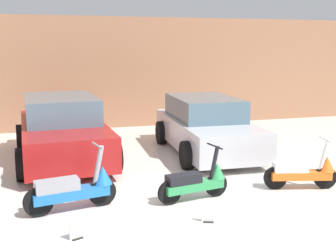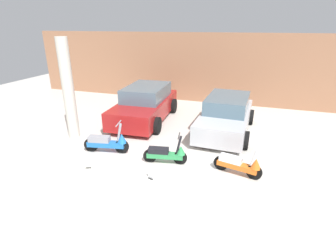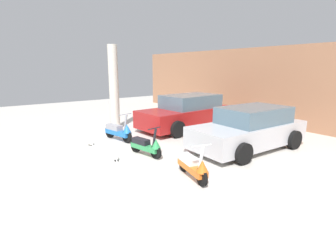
# 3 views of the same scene
# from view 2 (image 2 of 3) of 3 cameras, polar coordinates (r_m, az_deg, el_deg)

# --- Properties ---
(ground_plane) EXTENTS (28.00, 28.00, 0.00)m
(ground_plane) POSITION_cam_2_polar(r_m,az_deg,el_deg) (7.53, -5.27, -10.22)
(ground_plane) COLOR silver
(wall_back) EXTENTS (19.60, 0.12, 3.55)m
(wall_back) POSITION_cam_2_polar(r_m,az_deg,el_deg) (14.08, 7.22, 12.34)
(wall_back) COLOR #9E6B4C
(wall_back) RESTS_ON ground_plane
(scooter_front_left) EXTENTS (1.49, 0.61, 1.05)m
(scooter_front_left) POSITION_cam_2_polar(r_m,az_deg,el_deg) (8.70, -12.93, -3.40)
(scooter_front_left) COLOR black
(scooter_front_left) RESTS_ON ground_plane
(scooter_front_right) EXTENTS (1.33, 0.53, 0.93)m
(scooter_front_right) POSITION_cam_2_polar(r_m,az_deg,el_deg) (7.85, -0.24, -5.96)
(scooter_front_right) COLOR black
(scooter_front_right) RESTS_ON ground_plane
(scooter_front_center) EXTENTS (1.34, 0.60, 0.95)m
(scooter_front_center) POSITION_cam_2_polar(r_m,az_deg,el_deg) (7.53, 15.32, -7.98)
(scooter_front_center) COLOR black
(scooter_front_center) RESTS_ON ground_plane
(car_rear_left) EXTENTS (2.27, 4.41, 1.47)m
(car_rear_left) POSITION_cam_2_polar(r_m,az_deg,el_deg) (11.39, -4.93, 4.76)
(car_rear_left) COLOR maroon
(car_rear_left) RESTS_ON ground_plane
(car_rear_center) EXTENTS (2.08, 4.11, 1.37)m
(car_rear_center) POSITION_cam_2_polar(r_m,az_deg,el_deg) (10.31, 12.50, 2.29)
(car_rear_center) COLOR #B7B7BC
(car_rear_center) RESTS_ON ground_plane
(placard_near_left_scooter) EXTENTS (0.20, 0.17, 0.26)m
(placard_near_left_scooter) POSITION_cam_2_polar(r_m,az_deg,el_deg) (8.06, -16.96, -7.93)
(placard_near_left_scooter) COLOR black
(placard_near_left_scooter) RESTS_ON ground_plane
(placard_near_right_scooter) EXTENTS (0.20, 0.17, 0.26)m
(placard_near_right_scooter) POSITION_cam_2_polar(r_m,az_deg,el_deg) (7.24, -3.69, -10.54)
(placard_near_right_scooter) COLOR black
(placard_near_right_scooter) RESTS_ON ground_plane
(support_column_side) EXTENTS (0.40, 0.40, 3.55)m
(support_column_side) POSITION_cam_2_polar(r_m,az_deg,el_deg) (9.88, -20.90, 7.34)
(support_column_side) COLOR beige
(support_column_side) RESTS_ON ground_plane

